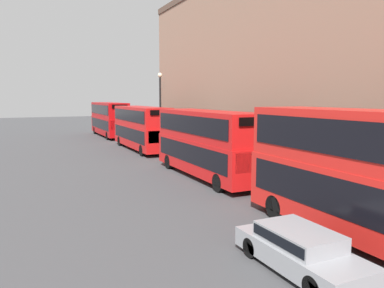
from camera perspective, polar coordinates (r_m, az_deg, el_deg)
The scene contains 7 objects.
bus_leading at distance 14.04m, azimuth 25.03°, elevation -3.80°, with size 2.59×10.00×4.61m.
bus_second_in_queue at distance 23.45m, azimuth 2.25°, elevation 0.48°, with size 2.59×10.47×4.20m.
bus_third_in_queue at distance 36.20m, azimuth -7.76°, elevation 2.72°, with size 2.59×10.94×4.13m.
bus_trailing at distance 49.47m, azimuth -12.49°, elevation 3.91°, with size 2.59×11.27×4.35m.
car_dark_sedan at distance 11.72m, azimuth 16.14°, elevation -15.05°, with size 1.79×4.33×1.24m.
street_lamp at distance 36.95m, azimuth -4.86°, elevation 6.27°, with size 0.44×0.44×7.39m.
pedestrian at distance 40.18m, azimuth -6.35°, elevation 1.12°, with size 0.36×0.36×1.83m.
Camera 1 is at (-9.04, -2.66, 5.03)m, focal length 35.00 mm.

